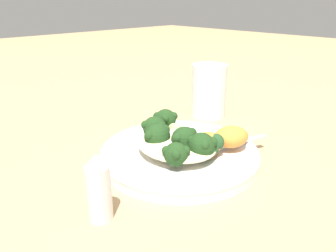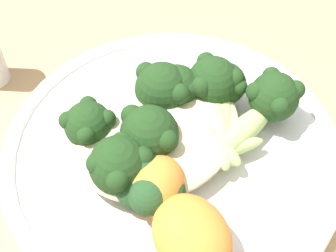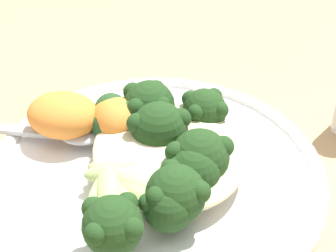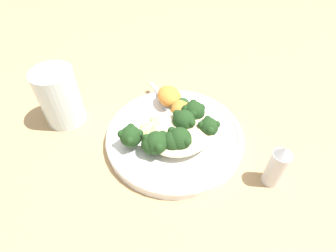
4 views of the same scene
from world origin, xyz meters
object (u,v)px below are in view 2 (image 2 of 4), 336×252
(broccoli_stalk_5, at_px, (108,129))
(sweet_potato_chunk_1, at_px, (192,236))
(broccoli_stalk_2, at_px, (214,93))
(spoon, at_px, (197,237))
(broccoli_stalk_0, at_px, (264,106))
(broccoli_stalk_6, at_px, (157,136))
(sweet_potato_chunk_0, at_px, (156,185))
(kale_tuft, at_px, (151,184))
(plate, at_px, (172,151))
(broccoli_stalk_3, at_px, (182,96))
(quinoa_mound, at_px, (156,129))
(broccoli_stalk_1, at_px, (224,95))
(broccoli_stalk_4, at_px, (172,100))
(broccoli_stalk_7, at_px, (138,162))

(broccoli_stalk_5, distance_m, sweet_potato_chunk_1, 0.10)
(broccoli_stalk_2, xyz_separation_m, spoon, (-0.10, -0.06, -0.01))
(broccoli_stalk_0, xyz_separation_m, spoon, (-0.11, -0.03, -0.01))
(broccoli_stalk_0, xyz_separation_m, broccoli_stalk_2, (-0.01, 0.04, 0.00))
(spoon, bearing_deg, broccoli_stalk_6, 172.40)
(sweet_potato_chunk_0, bearing_deg, kale_tuft, 109.71)
(spoon, bearing_deg, sweet_potato_chunk_0, -167.74)
(broccoli_stalk_5, distance_m, sweet_potato_chunk_0, 0.06)
(plate, xyz_separation_m, broccoli_stalk_3, (0.03, 0.02, 0.03))
(broccoli_stalk_6, bearing_deg, sweet_potato_chunk_0, 94.88)
(broccoli_stalk_3, bearing_deg, quinoa_mound, 112.48)
(broccoli_stalk_1, xyz_separation_m, sweet_potato_chunk_1, (-0.11, -0.06, 0.00))
(broccoli_stalk_2, distance_m, spoon, 0.12)
(sweet_potato_chunk_0, bearing_deg, broccoli_stalk_6, 41.61)
(plate, distance_m, kale_tuft, 0.06)
(broccoli_stalk_5, bearing_deg, kale_tuft, 133.87)
(quinoa_mound, bearing_deg, broccoli_stalk_0, -37.31)
(broccoli_stalk_5, height_order, kale_tuft, broccoli_stalk_5)
(quinoa_mound, height_order, kale_tuft, kale_tuft)
(broccoli_stalk_2, xyz_separation_m, kale_tuft, (-0.09, -0.02, -0.00))
(broccoli_stalk_6, bearing_deg, spoon, 115.84)
(broccoli_stalk_2, height_order, kale_tuft, broccoli_stalk_2)
(plate, relative_size, quinoa_mound, 1.93)
(broccoli_stalk_1, distance_m, sweet_potato_chunk_0, 0.10)
(broccoli_stalk_2, bearing_deg, plate, 132.38)
(broccoli_stalk_0, bearing_deg, broccoli_stalk_2, 115.42)
(kale_tuft, bearing_deg, broccoli_stalk_5, 76.28)
(broccoli_stalk_2, xyz_separation_m, broccoli_stalk_6, (-0.06, 0.00, 0.00))
(kale_tuft, xyz_separation_m, spoon, (-0.00, -0.04, -0.01))
(broccoli_stalk_0, height_order, sweet_potato_chunk_1, broccoli_stalk_0)
(broccoli_stalk_5, height_order, sweet_potato_chunk_0, broccoli_stalk_5)
(broccoli_stalk_4, xyz_separation_m, broccoli_stalk_5, (-0.05, 0.02, -0.00))
(plate, height_order, broccoli_stalk_7, broccoli_stalk_7)
(broccoli_stalk_0, distance_m, broccoli_stalk_2, 0.04)
(sweet_potato_chunk_1, bearing_deg, broccoli_stalk_0, 12.45)
(broccoli_stalk_5, bearing_deg, broccoli_stalk_1, -149.30)
(plate, height_order, broccoli_stalk_1, broccoli_stalk_1)
(quinoa_mound, xyz_separation_m, broccoli_stalk_3, (0.03, 0.00, 0.01))
(broccoli_stalk_6, bearing_deg, broccoli_stalk_3, -109.68)
(broccoli_stalk_4, distance_m, broccoli_stalk_5, 0.05)
(broccoli_stalk_1, xyz_separation_m, broccoli_stalk_5, (-0.08, 0.04, 0.00))
(broccoli_stalk_7, distance_m, sweet_potato_chunk_0, 0.02)
(broccoli_stalk_7, xyz_separation_m, kale_tuft, (-0.01, -0.02, -0.00))
(plate, bearing_deg, broccoli_stalk_5, 130.82)
(broccoli_stalk_5, relative_size, spoon, 1.01)
(broccoli_stalk_0, distance_m, broccoli_stalk_6, 0.09)
(broccoli_stalk_0, xyz_separation_m, broccoli_stalk_6, (-0.08, 0.04, 0.00))
(broccoli_stalk_3, bearing_deg, broccoli_stalk_6, 123.50)
(broccoli_stalk_1, height_order, broccoli_stalk_2, broccoli_stalk_2)
(broccoli_stalk_6, distance_m, sweet_potato_chunk_0, 0.04)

